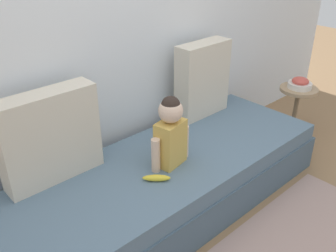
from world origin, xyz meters
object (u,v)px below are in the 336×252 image
at_px(throw_pillow_left, 50,137).
at_px(side_table, 297,100).
at_px(banana, 156,178).
at_px(couch, 170,183).
at_px(toddler, 171,131).
at_px(throw_pillow_right, 202,80).
at_px(fruit_bowl, 300,84).

bearing_deg(throw_pillow_left, side_table, -9.40).
xyz_separation_m(throw_pillow_left, banana, (0.42, -0.45, -0.26)).
bearing_deg(couch, banana, -151.24).
bearing_deg(couch, toddler, -130.16).
bearing_deg(side_table, banana, -177.13).
height_order(throw_pillow_right, banana, throw_pillow_right).
bearing_deg(toddler, couch, 49.84).
xyz_separation_m(couch, side_table, (1.55, -0.04, 0.17)).
bearing_deg(side_table, toddler, -179.78).
xyz_separation_m(couch, throw_pillow_left, (-0.65, 0.33, 0.48)).
bearing_deg(couch, side_table, -1.37).
distance_m(couch, throw_pillow_right, 0.88).
relative_size(throw_pillow_left, toddler, 1.26).
relative_size(throw_pillow_left, side_table, 1.23).
relative_size(throw_pillow_right, banana, 3.48).
distance_m(throw_pillow_left, toddler, 0.72).
distance_m(throw_pillow_left, throw_pillow_right, 1.31).
relative_size(couch, throw_pillow_right, 4.02).
height_order(throw_pillow_left, fruit_bowl, throw_pillow_left).
height_order(throw_pillow_right, fruit_bowl, throw_pillow_right).
xyz_separation_m(throw_pillow_left, fruit_bowl, (2.20, -0.36, -0.15)).
bearing_deg(throw_pillow_right, toddler, -151.77).
bearing_deg(toddler, banana, -156.77).
height_order(couch, fruit_bowl, fruit_bowl).
bearing_deg(throw_pillow_left, throw_pillow_right, 0.00).
relative_size(couch, banana, 13.99).
bearing_deg(fruit_bowl, couch, 178.63).
relative_size(throw_pillow_right, side_table, 1.23).
distance_m(toddler, banana, 0.30).
distance_m(throw_pillow_left, fruit_bowl, 2.24).
xyz_separation_m(toddler, banana, (-0.19, -0.08, -0.22)).
bearing_deg(fruit_bowl, throw_pillow_left, 170.60).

